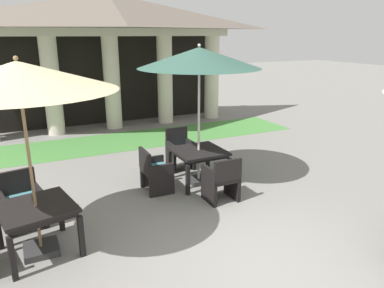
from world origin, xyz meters
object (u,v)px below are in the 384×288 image
(patio_chair_near_foreground_north, at_px, (180,151))
(patio_table_near_foreground, at_px, (199,154))
(patio_umbrella_mid_right, at_px, (18,78))
(patio_chair_mid_right_north, at_px, (22,203))
(patio_chair_near_foreground_west, at_px, (155,172))
(patio_table_mid_right, at_px, (36,212))
(patio_chair_near_foreground_south, at_px, (222,180))
(patio_umbrella_near_foreground, at_px, (199,59))

(patio_chair_near_foreground_north, bearing_deg, patio_table_near_foreground, 90.00)
(patio_umbrella_mid_right, relative_size, patio_chair_mid_right_north, 3.07)
(patio_chair_near_foreground_west, height_order, patio_table_mid_right, patio_chair_near_foreground_west)
(patio_table_mid_right, height_order, patio_umbrella_mid_right, patio_umbrella_mid_right)
(patio_chair_mid_right_north, bearing_deg, patio_chair_near_foreground_south, 159.17)
(patio_umbrella_near_foreground, height_order, patio_table_mid_right, patio_umbrella_near_foreground)
(patio_table_near_foreground, xyz_separation_m, patio_chair_near_foreground_south, (-0.00, -0.95, -0.21))
(patio_chair_near_foreground_west, bearing_deg, patio_chair_mid_right_north, -80.59)
(patio_chair_near_foreground_west, relative_size, patio_chair_mid_right_north, 0.97)
(patio_chair_near_foreground_south, relative_size, patio_table_mid_right, 0.77)
(patio_chair_near_foreground_west, bearing_deg, patio_chair_near_foreground_north, 135.03)
(patio_table_near_foreground, xyz_separation_m, patio_umbrella_near_foreground, (-0.00, -0.00, 1.89))
(patio_chair_mid_right_north, bearing_deg, patio_umbrella_mid_right, 90.00)
(patio_chair_near_foreground_south, relative_size, patio_chair_mid_right_north, 0.97)
(patio_umbrella_near_foreground, xyz_separation_m, patio_umbrella_mid_right, (-3.14, -1.30, -0.07))
(patio_umbrella_mid_right, bearing_deg, patio_chair_mid_right_north, 101.07)
(patio_chair_near_foreground_south, xyz_separation_m, patio_chair_near_foreground_west, (-0.95, 0.95, -0.01))
(patio_chair_near_foreground_south, relative_size, patio_chair_near_foreground_west, 1.00)
(patio_umbrella_near_foreground, distance_m, patio_chair_near_foreground_west, 2.31)
(patio_chair_near_foreground_north, xyz_separation_m, patio_chair_mid_right_north, (-3.33, -1.33, -0.02))
(patio_chair_near_foreground_north, bearing_deg, patio_chair_near_foreground_south, 90.00)
(patio_table_near_foreground, xyz_separation_m, patio_chair_near_foreground_west, (-0.95, 0.00, -0.22))
(patio_chair_near_foreground_south, xyz_separation_m, patio_umbrella_mid_right, (-3.14, -0.35, 2.03))
(patio_table_mid_right, xyz_separation_m, patio_chair_mid_right_north, (-0.18, 0.92, -0.23))
(patio_chair_near_foreground_west, bearing_deg, patio_chair_near_foreground_south, 45.14)
(patio_chair_near_foreground_south, height_order, patio_chair_near_foreground_north, patio_chair_near_foreground_north)
(patio_umbrella_near_foreground, height_order, patio_chair_mid_right_north, patio_umbrella_near_foreground)
(patio_umbrella_near_foreground, height_order, patio_chair_near_foreground_north, patio_umbrella_near_foreground)
(patio_chair_near_foreground_south, xyz_separation_m, patio_chair_near_foreground_north, (0.01, 1.90, 0.00))
(patio_chair_near_foreground_south, distance_m, patio_table_mid_right, 3.16)
(patio_chair_near_foreground_north, xyz_separation_m, patio_umbrella_mid_right, (-3.15, -2.25, 2.02))
(patio_chair_near_foreground_south, distance_m, patio_chair_near_foreground_north, 1.90)
(patio_table_near_foreground, bearing_deg, patio_umbrella_near_foreground, -97.13)
(patio_table_near_foreground, xyz_separation_m, patio_table_mid_right, (-3.14, -1.30, 0.01))
(patio_table_near_foreground, distance_m, patio_chair_near_foreground_west, 0.98)
(patio_umbrella_mid_right, bearing_deg, patio_umbrella_near_foreground, 22.43)
(patio_table_mid_right, distance_m, patio_umbrella_mid_right, 1.81)
(patio_chair_near_foreground_west, bearing_deg, patio_umbrella_near_foreground, 90.00)
(patio_table_near_foreground, relative_size, patio_umbrella_near_foreground, 0.35)
(patio_table_near_foreground, bearing_deg, patio_chair_near_foreground_west, 179.71)
(patio_chair_mid_right_north, bearing_deg, patio_chair_near_foreground_north, -169.31)
(patio_umbrella_near_foreground, distance_m, patio_chair_near_foreground_south, 2.30)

